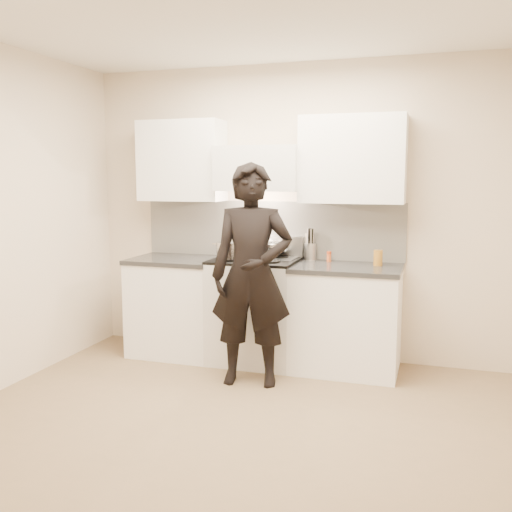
# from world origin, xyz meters

# --- Properties ---
(ground_plane) EXTENTS (4.00, 4.00, 0.00)m
(ground_plane) POSITION_xyz_m (0.00, 0.00, 0.00)
(ground_plane) COLOR #7F6548
(room_shell) EXTENTS (4.04, 3.54, 2.70)m
(room_shell) POSITION_xyz_m (-0.06, 0.37, 1.60)
(room_shell) COLOR beige
(room_shell) RESTS_ON ground
(stove) EXTENTS (0.76, 0.65, 0.96)m
(stove) POSITION_xyz_m (-0.30, 1.42, 0.47)
(stove) COLOR silver
(stove) RESTS_ON ground
(counter_right) EXTENTS (0.92, 0.67, 0.92)m
(counter_right) POSITION_xyz_m (0.53, 1.43, 0.46)
(counter_right) COLOR white
(counter_right) RESTS_ON ground
(counter_left) EXTENTS (0.82, 0.67, 0.92)m
(counter_left) POSITION_xyz_m (-1.08, 1.43, 0.46)
(counter_left) COLOR white
(counter_left) RESTS_ON ground
(wok) EXTENTS (0.39, 0.47, 0.31)m
(wok) POSITION_xyz_m (-0.20, 1.57, 1.06)
(wok) COLOR silver
(wok) RESTS_ON stove
(stock_pot) EXTENTS (0.31, 0.22, 0.15)m
(stock_pot) POSITION_xyz_m (-0.50, 1.28, 1.03)
(stock_pot) COLOR silver
(stock_pot) RESTS_ON stove
(utensil_crock) EXTENTS (0.11, 0.11, 0.29)m
(utensil_crock) POSITION_xyz_m (0.15, 1.67, 1.01)
(utensil_crock) COLOR #B3B3B3
(utensil_crock) RESTS_ON counter_right
(spice_jar) EXTENTS (0.04, 0.04, 0.09)m
(spice_jar) POSITION_xyz_m (0.33, 1.62, 0.97)
(spice_jar) COLOR #D75E29
(spice_jar) RESTS_ON counter_right
(oil_glass) EXTENTS (0.08, 0.08, 0.13)m
(oil_glass) POSITION_xyz_m (0.78, 1.52, 0.99)
(oil_glass) COLOR #A66E20
(oil_glass) RESTS_ON counter_right
(person) EXTENTS (0.72, 0.54, 1.79)m
(person) POSITION_xyz_m (-0.15, 0.87, 0.90)
(person) COLOR black
(person) RESTS_ON ground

